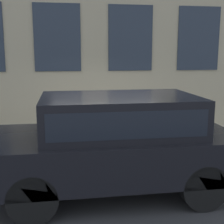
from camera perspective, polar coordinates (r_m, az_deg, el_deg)
ground_plane at (r=7.17m, az=-0.66°, el=-10.32°), size 80.00×80.00×0.00m
sidewalk at (r=8.48m, az=-2.05°, el=-6.42°), size 2.85×60.00×0.15m
fire_hydrant at (r=7.33m, az=-1.35°, el=-5.26°), size 0.37×0.48×0.80m
person at (r=7.81m, az=1.26°, el=-0.81°), size 0.35×0.23×1.44m
parked_truck_charcoal_near at (r=5.71m, az=0.68°, el=-4.73°), size 2.01×4.46×1.83m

